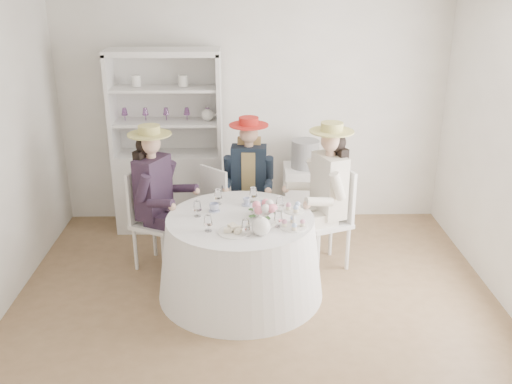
{
  "coord_description": "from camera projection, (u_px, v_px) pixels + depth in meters",
  "views": [
    {
      "loc": [
        -0.1,
        -4.55,
        2.86
      ],
      "look_at": [
        0.0,
        0.1,
        1.05
      ],
      "focal_mm": 40.0,
      "sensor_mm": 36.0,
      "label": 1
    }
  ],
  "objects": [
    {
      "name": "stemware_set",
      "position": [
        240.0,
        210.0,
        5.13
      ],
      "size": [
        0.83,
        0.84,
        0.15
      ],
      "color": "white",
      "rests_on": "tea_table"
    },
    {
      "name": "cupcake_stand",
      "position": [
        294.0,
        219.0,
        4.93
      ],
      "size": [
        0.24,
        0.24,
        0.22
      ],
      "rotation": [
        0.0,
        0.0,
        0.19
      ],
      "color": "white",
      "rests_on": "tea_table"
    },
    {
      "name": "spare_chair",
      "position": [
        222.0,
        206.0,
        6.06
      ],
      "size": [
        0.57,
        0.57,
        0.98
      ],
      "rotation": [
        0.0,
        0.0,
        2.37
      ],
      "color": "silver",
      "rests_on": "ground"
    },
    {
      "name": "guest_left",
      "position": [
        155.0,
        190.0,
        5.62
      ],
      "size": [
        0.63,
        0.57,
        1.49
      ],
      "rotation": [
        0.0,
        0.0,
        1.12
      ],
      "color": "silver",
      "rests_on": "ground"
    },
    {
      "name": "guest_mid",
      "position": [
        249.0,
        176.0,
        6.08
      ],
      "size": [
        0.53,
        0.55,
        1.45
      ],
      "rotation": [
        0.0,
        0.0,
        -0.07
      ],
      "color": "silver",
      "rests_on": "ground"
    },
    {
      "name": "teacup_a",
      "position": [
        214.0,
        208.0,
        5.28
      ],
      "size": [
        0.11,
        0.11,
        0.07
      ],
      "primitive_type": "imported",
      "rotation": [
        0.0,
        0.0,
        -0.32
      ],
      "color": "white",
      "rests_on": "tea_table"
    },
    {
      "name": "hutch",
      "position": [
        170.0,
        167.0,
        6.59
      ],
      "size": [
        1.33,
        0.72,
        2.08
      ],
      "rotation": [
        0.0,
        0.0,
        -0.22
      ],
      "color": "silver",
      "rests_on": "ground"
    },
    {
      "name": "ground",
      "position": [
        256.0,
        301.0,
        5.28
      ],
      "size": [
        4.5,
        4.5,
        0.0
      ],
      "primitive_type": "plane",
      "color": "brown",
      "rests_on": "ground"
    },
    {
      "name": "teacup_b",
      "position": [
        247.0,
        202.0,
        5.42
      ],
      "size": [
        0.08,
        0.08,
        0.07
      ],
      "primitive_type": "imported",
      "rotation": [
        0.0,
        0.0,
        -0.09
      ],
      "color": "white",
      "rests_on": "tea_table"
    },
    {
      "name": "guest_right",
      "position": [
        327.0,
        188.0,
        5.63
      ],
      "size": [
        0.63,
        0.57,
        1.52
      ],
      "rotation": [
        0.0,
        0.0,
        -1.19
      ],
      "color": "silver",
      "rests_on": "ground"
    },
    {
      "name": "side_table",
      "position": [
        304.0,
        197.0,
        6.73
      ],
      "size": [
        0.48,
        0.48,
        0.74
      ],
      "primitive_type": "cube",
      "rotation": [
        0.0,
        0.0,
        -0.01
      ],
      "color": "silver",
      "rests_on": "ground"
    },
    {
      "name": "hatbox",
      "position": [
        305.0,
        154.0,
        6.54
      ],
      "size": [
        0.38,
        0.38,
        0.32
      ],
      "primitive_type": "cylinder",
      "rotation": [
        0.0,
        0.0,
        -0.2
      ],
      "color": "black",
      "rests_on": "side_table"
    },
    {
      "name": "teacup_c",
      "position": [
        263.0,
        206.0,
        5.32
      ],
      "size": [
        0.11,
        0.11,
        0.07
      ],
      "primitive_type": "imported",
      "rotation": [
        0.0,
        0.0,
        -0.15
      ],
      "color": "white",
      "rests_on": "tea_table"
    },
    {
      "name": "tea_table",
      "position": [
        241.0,
        256.0,
        5.3
      ],
      "size": [
        1.55,
        1.55,
        0.77
      ],
      "rotation": [
        0.0,
        0.0,
        -0.13
      ],
      "color": "white",
      "rests_on": "ground"
    },
    {
      "name": "flower_bowl",
      "position": [
        262.0,
        214.0,
        5.17
      ],
      "size": [
        0.25,
        0.25,
        0.05
      ],
      "primitive_type": "imported",
      "rotation": [
        0.0,
        0.0,
        -0.29
      ],
      "color": "white",
      "rests_on": "tea_table"
    },
    {
      "name": "wall_front",
      "position": [
        265.0,
        285.0,
        2.93
      ],
      "size": [
        4.5,
        0.0,
        4.5
      ],
      "primitive_type": "plane",
      "rotation": [
        -1.57,
        0.0,
        0.0
      ],
      "color": "silver",
      "rests_on": "ground"
    },
    {
      "name": "flower_arrangement",
      "position": [
        263.0,
        208.0,
        5.11
      ],
      "size": [
        0.21,
        0.21,
        0.08
      ],
      "rotation": [
        0.0,
        0.0,
        0.22
      ],
      "color": "pink",
      "rests_on": "tea_table"
    },
    {
      "name": "wall_back",
      "position": [
        253.0,
        109.0,
        6.65
      ],
      "size": [
        4.5,
        0.0,
        4.5
      ],
      "primitive_type": "plane",
      "rotation": [
        1.57,
        0.0,
        0.0
      ],
      "color": "silver",
      "rests_on": "ground"
    },
    {
      "name": "table_teapot",
      "position": [
        261.0,
        226.0,
        4.81
      ],
      "size": [
        0.23,
        0.16,
        0.17
      ],
      "rotation": [
        0.0,
        0.0,
        0.37
      ],
      "color": "white",
      "rests_on": "tea_table"
    },
    {
      "name": "sandwich_plate",
      "position": [
        234.0,
        231.0,
        4.86
      ],
      "size": [
        0.29,
        0.29,
        0.06
      ],
      "rotation": [
        0.0,
        0.0,
        0.05
      ],
      "color": "white",
      "rests_on": "tea_table"
    }
  ]
}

